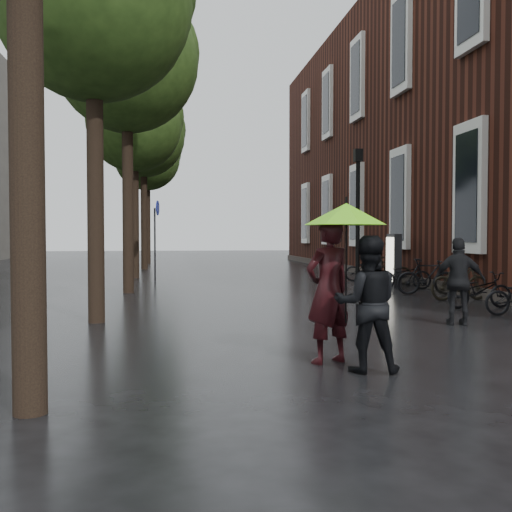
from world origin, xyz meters
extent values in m
plane|color=black|center=(0.00, 0.00, 0.00)|extent=(120.00, 120.00, 0.00)
cube|color=#38160F|center=(10.50, 19.50, 6.00)|extent=(10.00, 33.00, 12.00)
cube|color=silver|center=(5.45, 10.50, 3.00)|extent=(0.25, 1.60, 3.60)
cube|color=black|center=(5.35, 10.50, 3.00)|extent=(0.10, 1.20, 3.00)
cube|color=silver|center=(5.45, 15.50, 3.00)|extent=(0.25, 1.60, 3.60)
cube|color=black|center=(5.35, 15.50, 3.00)|extent=(0.10, 1.20, 3.00)
cube|color=silver|center=(5.45, 15.50, 8.50)|extent=(0.25, 1.60, 3.60)
cube|color=black|center=(5.35, 15.50, 8.50)|extent=(0.10, 1.20, 3.00)
cube|color=silver|center=(5.45, 20.50, 3.00)|extent=(0.25, 1.60, 3.60)
cube|color=black|center=(5.35, 20.50, 3.00)|extent=(0.10, 1.20, 3.00)
cube|color=silver|center=(5.45, 20.50, 8.50)|extent=(0.25, 1.60, 3.60)
cube|color=black|center=(5.35, 20.50, 8.50)|extent=(0.10, 1.20, 3.00)
cube|color=silver|center=(5.45, 25.50, 3.00)|extent=(0.25, 1.60, 3.60)
cube|color=black|center=(5.35, 25.50, 3.00)|extent=(0.10, 1.20, 3.00)
cube|color=silver|center=(5.45, 25.50, 8.50)|extent=(0.25, 1.60, 3.60)
cube|color=black|center=(5.35, 25.50, 8.50)|extent=(0.10, 1.20, 3.00)
cube|color=silver|center=(5.45, 30.50, 3.00)|extent=(0.25, 1.60, 3.60)
cube|color=black|center=(5.35, 30.50, 3.00)|extent=(0.10, 1.20, 3.00)
cube|color=silver|center=(5.45, 30.50, 8.50)|extent=(0.25, 1.60, 3.60)
cube|color=black|center=(5.35, 30.50, 8.50)|extent=(0.10, 1.20, 3.00)
cube|color=#3F3833|center=(5.60, 19.50, 0.15)|extent=(0.40, 33.00, 0.30)
cylinder|color=black|center=(-4.00, 1.00, 2.34)|extent=(0.32, 0.32, 4.68)
cylinder|color=black|center=(-4.10, 7.00, 2.25)|extent=(0.32, 0.32, 4.51)
cylinder|color=black|center=(-3.90, 13.00, 2.48)|extent=(0.32, 0.32, 4.95)
cylinder|color=black|center=(-4.05, 19.00, 2.20)|extent=(0.32, 0.32, 4.40)
cylinder|color=black|center=(-3.95, 25.00, 2.39)|extent=(0.32, 0.32, 4.79)
cylinder|color=black|center=(-4.00, 31.00, 2.28)|extent=(0.32, 0.32, 4.57)
imported|color=black|center=(-0.60, 2.81, 0.96)|extent=(0.83, 0.71, 1.92)
imported|color=black|center=(-0.26, 2.25, 0.85)|extent=(0.93, 0.79, 1.69)
cylinder|color=black|center=(-0.42, 2.61, 1.26)|extent=(0.02, 0.02, 1.42)
cone|color=#79FF1A|center=(-0.42, 2.61, 1.97)|extent=(1.11, 1.11, 0.28)
cylinder|color=black|center=(-0.42, 2.61, 2.15)|extent=(0.02, 0.02, 0.08)
imported|color=black|center=(2.71, 5.71, 0.83)|extent=(1.04, 0.62, 1.66)
imported|color=black|center=(4.43, 8.08, 0.42)|extent=(1.61, 0.60, 0.84)
imported|color=black|center=(4.76, 9.68, 0.50)|extent=(1.70, 0.59, 1.00)
imported|color=black|center=(4.54, 11.20, 0.51)|extent=(1.77, 0.77, 1.03)
imported|color=black|center=(4.51, 12.85, 0.46)|extent=(1.78, 0.75, 0.91)
imported|color=black|center=(4.75, 14.77, 0.48)|extent=(1.61, 0.57, 0.95)
imported|color=black|center=(4.48, 16.28, 0.43)|extent=(1.67, 0.65, 0.86)
cube|color=black|center=(4.52, 13.72, 0.87)|extent=(0.24, 1.15, 1.74)
cube|color=#EEE8CD|center=(4.39, 13.72, 0.92)|extent=(0.04, 0.97, 1.42)
cylinder|color=black|center=(2.17, 10.22, 1.84)|extent=(0.11, 0.11, 3.68)
cube|color=black|center=(2.17, 10.22, 3.77)|extent=(0.20, 0.20, 0.32)
sphere|color=#FFE5B2|center=(2.17, 10.22, 3.77)|extent=(0.17, 0.17, 0.17)
cylinder|color=#262628|center=(-3.23, 17.00, 1.34)|extent=(0.06, 0.06, 2.67)
cylinder|color=navy|center=(-3.12, 17.00, 2.67)|extent=(0.03, 0.53, 0.53)
camera|label=1|loc=(-2.67, -4.88, 1.70)|focal=42.00mm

